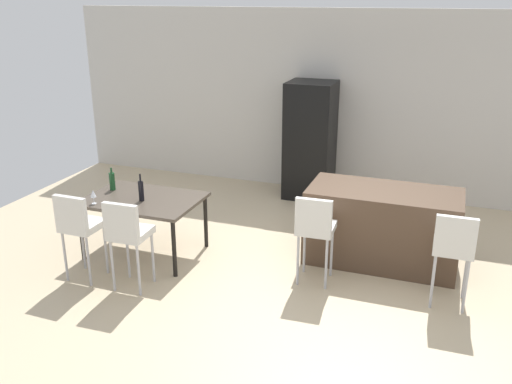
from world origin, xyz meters
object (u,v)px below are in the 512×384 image
at_px(bar_chair_middle, 454,245).
at_px(dining_chair_far, 127,231).
at_px(dining_table, 143,203).
at_px(bar_chair_left, 315,226).
at_px(wine_glass_middle, 93,194).
at_px(dining_chair_near, 79,223).
at_px(wine_bottle_left, 141,191).
at_px(kitchen_island, 382,226).
at_px(refrigerator, 310,140).
at_px(wine_bottle_far, 112,181).

xyz_separation_m(bar_chair_middle, dining_chair_far, (-3.31, -0.83, 0.00)).
distance_m(bar_chair_middle, dining_table, 3.62).
xyz_separation_m(bar_chair_left, wine_glass_middle, (-2.62, -0.34, 0.17)).
bearing_deg(bar_chair_middle, dining_chair_far, -165.98).
distance_m(dining_chair_near, wine_bottle_left, 0.86).
distance_m(bar_chair_middle, wine_glass_middle, 4.09).
bearing_deg(wine_glass_middle, kitchen_island, 19.46).
height_order(kitchen_island, wine_bottle_left, wine_bottle_left).
bearing_deg(dining_chair_far, bar_chair_middle, 14.02).
bearing_deg(kitchen_island, bar_chair_left, -128.16).
bearing_deg(dining_table, kitchen_island, 15.58).
relative_size(bar_chair_left, refrigerator, 0.57).
height_order(dining_chair_far, wine_glass_middle, dining_chair_far).
bearing_deg(dining_table, bar_chair_middle, -0.38).
height_order(dining_chair_near, refrigerator, refrigerator).
xyz_separation_m(bar_chair_middle, wine_bottle_left, (-3.59, -0.06, 0.17)).
relative_size(kitchen_island, bar_chair_left, 1.70).
relative_size(wine_bottle_left, wine_bottle_far, 1.16).
relative_size(bar_chair_middle, wine_glass_middle, 6.03).
xyz_separation_m(dining_chair_far, wine_bottle_left, (-0.28, 0.77, 0.17)).
relative_size(bar_chair_left, wine_glass_middle, 6.03).
relative_size(bar_chair_left, dining_chair_near, 1.00).
xyz_separation_m(bar_chair_middle, refrigerator, (-2.24, 2.77, 0.22)).
distance_m(dining_table, refrigerator, 3.09).
bearing_deg(dining_chair_near, wine_bottle_left, 65.57).
height_order(dining_chair_near, wine_glass_middle, dining_chair_near).
xyz_separation_m(bar_chair_left, wine_bottle_far, (-2.70, 0.16, 0.16)).
relative_size(bar_chair_left, wine_bottle_left, 3.11).
relative_size(bar_chair_middle, dining_chair_far, 1.00).
distance_m(dining_chair_near, dining_chair_far, 0.63).
distance_m(kitchen_island, wine_glass_middle, 3.48).
height_order(dining_table, refrigerator, refrigerator).
bearing_deg(kitchen_island, wine_bottle_far, -168.98).
xyz_separation_m(dining_table, dining_chair_near, (-0.31, -0.85, 0.02)).
bearing_deg(wine_bottle_far, dining_table, -14.62).
bearing_deg(wine_bottle_left, wine_bottle_far, 158.49).
height_order(bar_chair_middle, wine_bottle_left, wine_bottle_left).
bearing_deg(wine_bottle_far, bar_chair_middle, -2.20).
relative_size(dining_chair_near, wine_bottle_left, 3.11).
distance_m(bar_chair_left, refrigerator, 2.89).
height_order(dining_table, wine_bottle_left, wine_bottle_left).
xyz_separation_m(wine_bottle_left, wine_glass_middle, (-0.48, -0.28, -0.01)).
relative_size(bar_chair_left, bar_chair_middle, 1.00).
relative_size(bar_chair_middle, wine_bottle_left, 3.11).
xyz_separation_m(bar_chair_left, wine_bottle_left, (-2.14, -0.06, 0.17)).
bearing_deg(dining_chair_far, wine_bottle_far, 130.23).
distance_m(dining_chair_far, wine_bottle_far, 1.30).
bearing_deg(dining_table, wine_bottle_far, 165.38).
bearing_deg(bar_chair_left, refrigerator, 105.98).
xyz_separation_m(bar_chair_left, dining_chair_near, (-2.49, -0.83, 0.00)).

